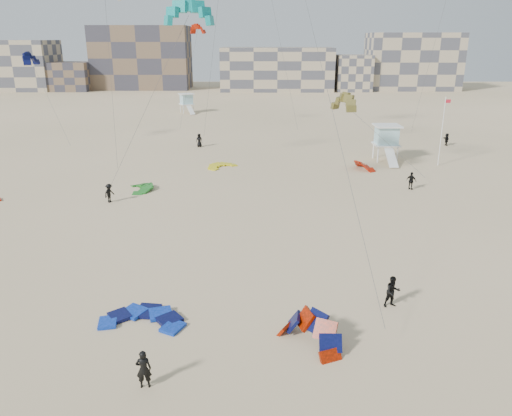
{
  "coord_description": "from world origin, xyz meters",
  "views": [
    {
      "loc": [
        4.84,
        -20.95,
        14.53
      ],
      "look_at": [
        4.69,
        6.0,
        5.33
      ],
      "focal_mm": 35.0,
      "sensor_mm": 36.0,
      "label": 1
    }
  ],
  "objects_px": {
    "kite_ground_blue": "(143,322)",
    "lifeguard_tower_near": "(386,143)",
    "kite_ground_orange": "(309,343)",
    "kitesurfer_main": "(144,369)"
  },
  "relations": [
    {
      "from": "kite_ground_blue",
      "to": "kitesurfer_main",
      "type": "xyz_separation_m",
      "value": [
        1.26,
        -5.28,
        0.92
      ]
    },
    {
      "from": "kite_ground_orange",
      "to": "kite_ground_blue",
      "type": "bearing_deg",
      "value": -143.39
    },
    {
      "from": "kite_ground_blue",
      "to": "lifeguard_tower_near",
      "type": "bearing_deg",
      "value": 67.09
    },
    {
      "from": "kite_ground_orange",
      "to": "kitesurfer_main",
      "type": "distance_m",
      "value": 8.3
    },
    {
      "from": "kite_ground_orange",
      "to": "lifeguard_tower_near",
      "type": "relative_size",
      "value": 0.62
    },
    {
      "from": "kite_ground_blue",
      "to": "lifeguard_tower_near",
      "type": "height_order",
      "value": "lifeguard_tower_near"
    },
    {
      "from": "lifeguard_tower_near",
      "to": "kitesurfer_main",
      "type": "bearing_deg",
      "value": -116.85
    },
    {
      "from": "kite_ground_blue",
      "to": "kite_ground_orange",
      "type": "xyz_separation_m",
      "value": [
        8.81,
        -1.97,
        0.0
      ]
    },
    {
      "from": "kitesurfer_main",
      "to": "kite_ground_blue",
      "type": "bearing_deg",
      "value": -84.8
    },
    {
      "from": "kite_ground_blue",
      "to": "kite_ground_orange",
      "type": "distance_m",
      "value": 9.03
    }
  ]
}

